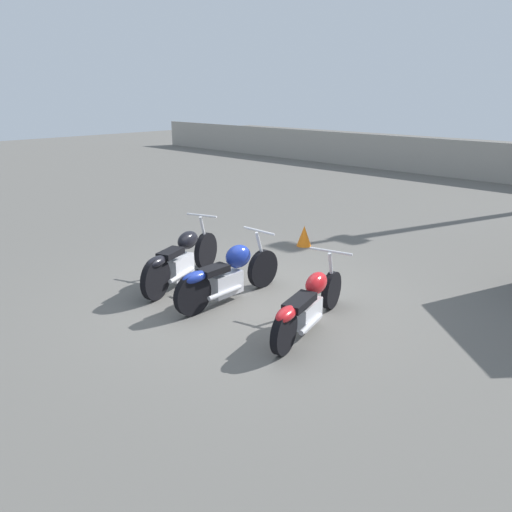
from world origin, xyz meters
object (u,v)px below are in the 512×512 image
at_px(motorcycle_slot_0, 181,259).
at_px(traffic_cone_far, 304,236).
at_px(motorcycle_slot_1, 229,274).
at_px(motorcycle_slot_2, 309,304).

bearing_deg(motorcycle_slot_0, traffic_cone_far, 67.86).
relative_size(motorcycle_slot_1, motorcycle_slot_2, 1.02).
height_order(motorcycle_slot_0, motorcycle_slot_1, motorcycle_slot_0).
distance_m(motorcycle_slot_0, motorcycle_slot_1, 1.09).
bearing_deg(motorcycle_slot_0, motorcycle_slot_2, -17.64).
height_order(motorcycle_slot_1, traffic_cone_far, motorcycle_slot_1).
bearing_deg(traffic_cone_far, motorcycle_slot_0, -91.98).
height_order(motorcycle_slot_0, traffic_cone_far, motorcycle_slot_0).
height_order(motorcycle_slot_2, traffic_cone_far, motorcycle_slot_2).
bearing_deg(traffic_cone_far, motorcycle_slot_1, -72.10).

